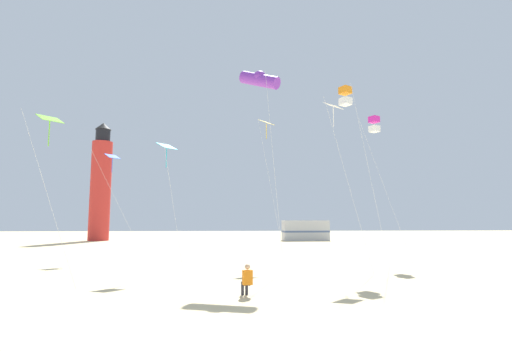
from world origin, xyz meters
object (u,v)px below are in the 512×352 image
object	(u,v)px
kite_diamond_gold	(267,128)
lighthouse_distant	(101,185)
kite_tube_violet	(260,79)
kite_box_orange	(345,96)
kite_diamond_lime	(50,124)
kite_flyer_standing	(247,279)
kite_box_magenta	(374,125)
kite_diamond_cyan	(167,150)
kite_diamond_blue	(113,160)
kite_diamond_white	(334,112)
rv_van_silver	(305,231)

from	to	relation	value
kite_diamond_gold	lighthouse_distant	size ratio (longest dim) A/B	0.59
kite_tube_violet	kite_box_orange	size ratio (longest dim) A/B	1.04
kite_diamond_gold	kite_diamond_lime	size ratio (longest dim) A/B	1.35
kite_flyer_standing	kite_diamond_gold	distance (m)	14.97
kite_box_magenta	kite_box_orange	world-z (taller)	kite_box_orange
kite_flyer_standing	kite_diamond_gold	xyz separation A→B (m)	(2.04, 12.07, 8.61)
kite_diamond_cyan	lighthouse_distant	distance (m)	37.60
kite_diamond_cyan	kite_diamond_lime	bearing A→B (deg)	-132.37
kite_diamond_lime	lighthouse_distant	size ratio (longest dim) A/B	0.43
kite_box_magenta	kite_tube_violet	size ratio (longest dim) A/B	0.90
kite_diamond_blue	kite_box_orange	distance (m)	17.19
kite_diamond_white	kite_box_magenta	bearing A→B (deg)	52.57
kite_flyer_standing	kite_diamond_blue	distance (m)	18.42
kite_tube_violet	kite_diamond_white	world-z (taller)	kite_tube_violet
kite_diamond_cyan	kite_diamond_white	bearing A→B (deg)	-6.37
kite_diamond_blue	kite_diamond_gold	bearing A→B (deg)	-12.68
kite_diamond_gold	kite_box_magenta	bearing A→B (deg)	0.66
kite_diamond_white	kite_diamond_lime	xyz separation A→B (m)	(-13.44, -3.63, -1.88)
kite_diamond_cyan	rv_van_silver	xyz separation A→B (m)	(14.53, 32.97, -5.21)
kite_box_orange	kite_diamond_blue	bearing A→B (deg)	157.55
kite_diamond_gold	kite_box_magenta	xyz separation A→B (m)	(7.82, 0.09, 0.42)
kite_flyer_standing	kite_box_magenta	xyz separation A→B (m)	(9.86, 12.16, 9.03)
kite_flyer_standing	rv_van_silver	distance (m)	41.34
kite_tube_violet	kite_box_orange	xyz separation A→B (m)	(5.43, 1.51, -0.35)
kite_diamond_cyan	kite_tube_violet	bearing A→B (deg)	-4.44
kite_diamond_cyan	kite_box_magenta	bearing A→B (deg)	20.29
kite_tube_violet	kite_diamond_gold	bearing A→B (deg)	79.85
lighthouse_distant	kite_diamond_cyan	bearing A→B (deg)	-67.45
kite_flyer_standing	kite_diamond_blue	xyz separation A→B (m)	(-9.13, 14.58, 6.58)
kite_flyer_standing	kite_tube_violet	xyz separation A→B (m)	(1.06, 6.62, 10.06)
rv_van_silver	kite_diamond_white	bearing A→B (deg)	-103.44
kite_tube_violet	lighthouse_distant	size ratio (longest dim) A/B	0.68
kite_flyer_standing	kite_diamond_white	bearing A→B (deg)	-144.98
kite_box_magenta	kite_diamond_white	world-z (taller)	kite_box_magenta
kite_diamond_cyan	kite_diamond_blue	size ratio (longest dim) A/B	0.92
kite_flyer_standing	kite_diamond_gold	bearing A→B (deg)	-113.94
kite_flyer_standing	kite_diamond_lime	xyz separation A→B (m)	(-8.30, 2.36, 6.20)
kite_diamond_blue	kite_box_magenta	bearing A→B (deg)	-7.27
kite_diamond_lime	kite_box_magenta	bearing A→B (deg)	28.35
kite_tube_violet	kite_diamond_lime	distance (m)	10.98
kite_tube_violet	kite_box_orange	distance (m)	5.65
kite_tube_violet	kite_diamond_white	xyz separation A→B (m)	(4.08, -0.63, -1.97)
kite_diamond_blue	kite_tube_violet	xyz separation A→B (m)	(10.19, -7.96, 3.48)
kite_diamond_lime	kite_box_orange	size ratio (longest dim) A/B	0.67
kite_diamond_gold	kite_diamond_white	size ratio (longest dim) A/B	1.06
kite_box_magenta	kite_diamond_blue	bearing A→B (deg)	172.73
kite_diamond_gold	kite_diamond_white	distance (m)	6.84
kite_box_orange	rv_van_silver	world-z (taller)	kite_box_orange
kite_box_magenta	kite_tube_violet	xyz separation A→B (m)	(-8.80, -5.54, 1.03)
kite_diamond_cyan	kite_box_magenta	xyz separation A→B (m)	(13.91, 5.14, 3.04)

